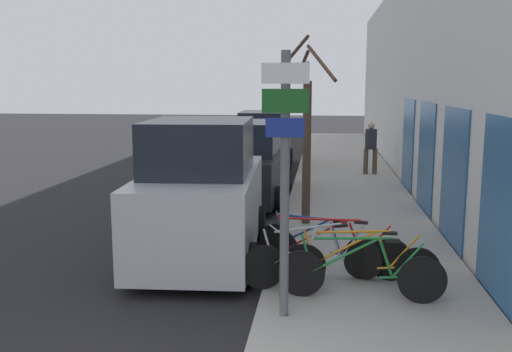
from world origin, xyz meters
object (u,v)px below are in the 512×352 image
(bicycle_3, at_px, (332,250))
(parked_car_0, at_px, (202,196))
(pedestrian_near, at_px, (371,144))
(parked_car_2, at_px, (264,143))
(bicycle_2, at_px, (315,259))
(parked_car_1, at_px, (249,164))
(signpost, at_px, (285,174))
(bicycle_0, at_px, (361,273))
(bicycle_4, at_px, (317,247))
(bicycle_1, at_px, (360,264))
(street_tree, at_px, (306,136))

(bicycle_3, relative_size, parked_car_0, 0.54)
(pedestrian_near, bearing_deg, parked_car_2, 153.05)
(bicycle_2, xyz_separation_m, parked_car_1, (-1.86, 6.79, 0.42))
(bicycle_2, bearing_deg, signpost, 139.77)
(signpost, relative_size, bicycle_3, 1.41)
(bicycle_0, relative_size, bicycle_4, 1.17)
(bicycle_1, relative_size, bicycle_4, 1.16)
(bicycle_1, distance_m, parked_car_2, 12.79)
(bicycle_2, xyz_separation_m, street_tree, (-0.27, 3.73, 1.47))
(signpost, xyz_separation_m, pedestrian_near, (2.03, 11.85, -0.87))
(signpost, height_order, bicycle_3, signpost)
(signpost, bearing_deg, parked_car_2, 96.95)
(parked_car_2, bearing_deg, bicycle_0, -80.57)
(bicycle_3, height_order, parked_car_1, parked_car_1)
(bicycle_3, relative_size, pedestrian_near, 1.40)
(parked_car_2, distance_m, pedestrian_near, 4.07)
(parked_car_2, bearing_deg, bicycle_4, -82.25)
(bicycle_1, distance_m, pedestrian_near, 10.85)
(parked_car_0, relative_size, street_tree, 1.12)
(bicycle_4, bearing_deg, parked_car_0, 95.19)
(bicycle_2, distance_m, street_tree, 4.02)
(pedestrian_near, bearing_deg, bicycle_1, -97.27)
(parked_car_1, relative_size, pedestrian_near, 2.77)
(bicycle_1, xyz_separation_m, parked_car_1, (-2.51, 6.95, 0.42))
(parked_car_0, xyz_separation_m, pedestrian_near, (3.68, 9.10, 0.00))
(parked_car_2, bearing_deg, parked_car_0, -92.22)
(bicycle_2, relative_size, parked_car_0, 0.48)
(bicycle_3, bearing_deg, parked_car_2, 22.23)
(bicycle_1, height_order, pedestrian_near, pedestrian_near)
(bicycle_0, bearing_deg, parked_car_2, 14.36)
(pedestrian_near, bearing_deg, bicycle_4, -101.22)
(bicycle_0, bearing_deg, bicycle_4, 29.21)
(bicycle_2, distance_m, parked_car_2, 12.52)
(bicycle_0, xyz_separation_m, parked_car_1, (-2.49, 7.35, 0.42))
(bicycle_1, bearing_deg, bicycle_3, 32.99)
(parked_car_2, bearing_deg, pedestrian_near, -27.23)
(bicycle_3, distance_m, parked_car_0, 2.59)
(bicycle_0, xyz_separation_m, bicycle_1, (0.01, 0.40, -0.00))
(parked_car_0, bearing_deg, bicycle_2, -40.00)
(bicycle_4, relative_size, parked_car_1, 0.42)
(bicycle_3, bearing_deg, parked_car_0, 76.06)
(parked_car_1, distance_m, pedestrian_near, 5.20)
(bicycle_4, distance_m, street_tree, 3.42)
(signpost, height_order, bicycle_2, signpost)
(bicycle_2, bearing_deg, parked_car_2, -13.45)
(parked_car_1, relative_size, parked_car_2, 1.05)
(bicycle_1, relative_size, parked_car_0, 0.52)
(bicycle_0, height_order, bicycle_1, bicycle_0)
(bicycle_3, bearing_deg, bicycle_0, -148.08)
(pedestrian_near, bearing_deg, bicycle_3, -99.77)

